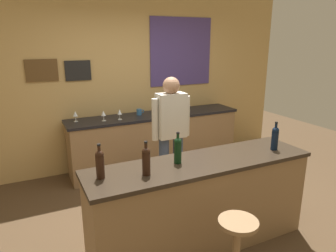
{
  "coord_description": "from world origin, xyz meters",
  "views": [
    {
      "loc": [
        -1.5,
        -2.75,
        2.05
      ],
      "look_at": [
        0.05,
        0.45,
        1.05
      ],
      "focal_mm": 32.86,
      "sensor_mm": 36.0,
      "label": 1
    }
  ],
  "objects_px": {
    "wine_glass_d": "(161,108)",
    "wine_glass_e": "(189,104)",
    "wine_bottle_d": "(275,137)",
    "wine_glass_c": "(120,112)",
    "wine_glass_a": "(75,114)",
    "bartender": "(171,131)",
    "bar_stool": "(237,245)",
    "wine_bottle_c": "(178,149)",
    "wine_bottle_b": "(146,160)",
    "wine_glass_b": "(103,114)",
    "coffee_mug": "(139,112)",
    "wine_bottle_a": "(100,163)"
  },
  "relations": [
    {
      "from": "wine_bottle_a",
      "to": "wine_bottle_c",
      "type": "relative_size",
      "value": 1.0
    },
    {
      "from": "wine_bottle_d",
      "to": "wine_glass_a",
      "type": "height_order",
      "value": "wine_bottle_d"
    },
    {
      "from": "wine_bottle_c",
      "to": "wine_glass_e",
      "type": "xyz_separation_m",
      "value": [
        1.25,
        2.0,
        -0.05
      ]
    },
    {
      "from": "bar_stool",
      "to": "wine_bottle_d",
      "type": "relative_size",
      "value": 2.22
    },
    {
      "from": "bartender",
      "to": "coffee_mug",
      "type": "height_order",
      "value": "bartender"
    },
    {
      "from": "coffee_mug",
      "to": "wine_glass_b",
      "type": "bearing_deg",
      "value": -167.8
    },
    {
      "from": "wine_bottle_d",
      "to": "wine_glass_c",
      "type": "xyz_separation_m",
      "value": [
        -1.08,
        2.03,
        -0.05
      ]
    },
    {
      "from": "bartender",
      "to": "wine_bottle_d",
      "type": "relative_size",
      "value": 5.29
    },
    {
      "from": "bartender",
      "to": "wine_bottle_b",
      "type": "bearing_deg",
      "value": -125.9
    },
    {
      "from": "wine_bottle_c",
      "to": "coffee_mug",
      "type": "xyz_separation_m",
      "value": [
        0.38,
        2.06,
        -0.11
      ]
    },
    {
      "from": "wine_glass_b",
      "to": "wine_glass_d",
      "type": "height_order",
      "value": "same"
    },
    {
      "from": "wine_bottle_b",
      "to": "wine_glass_c",
      "type": "xyz_separation_m",
      "value": [
        0.39,
        2.03,
        -0.05
      ]
    },
    {
      "from": "wine_glass_a",
      "to": "wine_glass_c",
      "type": "height_order",
      "value": "same"
    },
    {
      "from": "wine_glass_d",
      "to": "wine_glass_e",
      "type": "relative_size",
      "value": 1.0
    },
    {
      "from": "wine_bottle_b",
      "to": "wine_bottle_d",
      "type": "height_order",
      "value": "same"
    },
    {
      "from": "wine_glass_a",
      "to": "bar_stool",
      "type": "bearing_deg",
      "value": -75.04
    },
    {
      "from": "bar_stool",
      "to": "wine_glass_d",
      "type": "bearing_deg",
      "value": 78.65
    },
    {
      "from": "wine_bottle_a",
      "to": "wine_glass_a",
      "type": "xyz_separation_m",
      "value": [
        0.15,
        2.09,
        -0.05
      ]
    },
    {
      "from": "bartender",
      "to": "wine_glass_e",
      "type": "height_order",
      "value": "bartender"
    },
    {
      "from": "bartender",
      "to": "wine_bottle_c",
      "type": "height_order",
      "value": "bartender"
    },
    {
      "from": "wine_glass_c",
      "to": "wine_glass_b",
      "type": "bearing_deg",
      "value": 174.78
    },
    {
      "from": "bartender",
      "to": "coffee_mug",
      "type": "bearing_deg",
      "value": 90.12
    },
    {
      "from": "bartender",
      "to": "wine_bottle_c",
      "type": "bearing_deg",
      "value": -112.71
    },
    {
      "from": "wine_glass_d",
      "to": "wine_bottle_c",
      "type": "bearing_deg",
      "value": -109.83
    },
    {
      "from": "wine_bottle_d",
      "to": "wine_glass_e",
      "type": "xyz_separation_m",
      "value": [
        0.15,
        2.12,
        -0.05
      ]
    },
    {
      "from": "coffee_mug",
      "to": "wine_glass_c",
      "type": "bearing_deg",
      "value": -157.42
    },
    {
      "from": "wine_bottle_a",
      "to": "wine_bottle_b",
      "type": "xyz_separation_m",
      "value": [
        0.37,
        -0.1,
        0.0
      ]
    },
    {
      "from": "wine_glass_b",
      "to": "wine_glass_d",
      "type": "relative_size",
      "value": 1.0
    },
    {
      "from": "bartender",
      "to": "bar_stool",
      "type": "distance_m",
      "value": 1.75
    },
    {
      "from": "bar_stool",
      "to": "coffee_mug",
      "type": "relative_size",
      "value": 5.44
    },
    {
      "from": "wine_bottle_c",
      "to": "wine_glass_b",
      "type": "distance_m",
      "value": 1.94
    },
    {
      "from": "wine_bottle_b",
      "to": "wine_bottle_c",
      "type": "relative_size",
      "value": 1.0
    },
    {
      "from": "wine_glass_a",
      "to": "wine_glass_b",
      "type": "xyz_separation_m",
      "value": [
        0.38,
        -0.14,
        0.0
      ]
    },
    {
      "from": "bar_stool",
      "to": "wine_glass_a",
      "type": "xyz_separation_m",
      "value": [
        -0.75,
        2.81,
        0.55
      ]
    },
    {
      "from": "wine_glass_b",
      "to": "coffee_mug",
      "type": "relative_size",
      "value": 1.24
    },
    {
      "from": "bartender",
      "to": "bar_stool",
      "type": "bearing_deg",
      "value": -97.9
    },
    {
      "from": "bartender",
      "to": "wine_glass_a",
      "type": "relative_size",
      "value": 10.45
    },
    {
      "from": "wine_glass_b",
      "to": "wine_glass_d",
      "type": "bearing_deg",
      "value": -1.75
    },
    {
      "from": "wine_bottle_d",
      "to": "wine_glass_c",
      "type": "relative_size",
      "value": 1.97
    },
    {
      "from": "wine_glass_a",
      "to": "wine_glass_e",
      "type": "xyz_separation_m",
      "value": [
        1.84,
        -0.07,
        0.0
      ]
    },
    {
      "from": "wine_glass_c",
      "to": "wine_glass_d",
      "type": "distance_m",
      "value": 0.67
    },
    {
      "from": "wine_bottle_c",
      "to": "wine_glass_e",
      "type": "distance_m",
      "value": 2.36
    },
    {
      "from": "bartender",
      "to": "wine_glass_b",
      "type": "bearing_deg",
      "value": 121.04
    },
    {
      "from": "bar_stool",
      "to": "coffee_mug",
      "type": "bearing_deg",
      "value": 85.34
    },
    {
      "from": "bar_stool",
      "to": "wine_bottle_d",
      "type": "xyz_separation_m",
      "value": [
        0.94,
        0.62,
        0.6
      ]
    },
    {
      "from": "wine_bottle_b",
      "to": "wine_bottle_d",
      "type": "xyz_separation_m",
      "value": [
        1.46,
        -0.0,
        0.0
      ]
    },
    {
      "from": "wine_glass_d",
      "to": "wine_glass_e",
      "type": "distance_m",
      "value": 0.57
    },
    {
      "from": "wine_bottle_b",
      "to": "coffee_mug",
      "type": "bearing_deg",
      "value": 70.97
    },
    {
      "from": "wine_bottle_a",
      "to": "wine_bottle_c",
      "type": "bearing_deg",
      "value": 1.17
    },
    {
      "from": "bartender",
      "to": "wine_bottle_a",
      "type": "height_order",
      "value": "bartender"
    }
  ]
}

